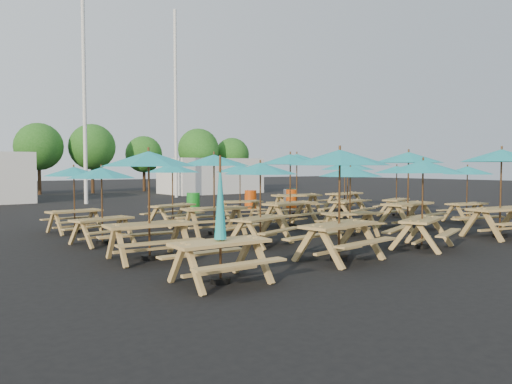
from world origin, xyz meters
TOP-DOWN VIEW (x-y plane):
  - ground at (0.00, 0.00)m, footprint 120.00×120.00m
  - picnic_unit_0 at (-6.17, -5.62)m, footprint 1.78×1.57m
  - picnic_unit_1 at (-6.20, -2.84)m, footprint 2.31×2.31m
  - picnic_unit_2 at (-6.24, -0.07)m, footprint 2.15×2.15m
  - picnic_unit_3 at (-6.10, 2.69)m, footprint 2.04×2.04m
  - picnic_unit_4 at (-3.00, -5.43)m, footprint 2.41×2.41m
  - picnic_unit_5 at (-3.04, -2.70)m, footprint 2.41×2.41m
  - picnic_unit_6 at (-2.91, -0.28)m, footprint 2.48×2.48m
  - picnic_unit_7 at (-2.87, 2.43)m, footprint 2.42×2.42m
  - picnic_unit_8 at (-0.16, -5.53)m, footprint 2.53×2.53m
  - picnic_unit_9 at (0.07, -2.95)m, footprint 2.26×2.26m
  - picnic_unit_10 at (0.06, -0.31)m, footprint 2.41×2.41m
  - picnic_unit_11 at (0.11, 2.65)m, footprint 2.33×2.33m
  - picnic_unit_12 at (3.24, -5.76)m, footprint 2.65×2.65m
  - picnic_unit_13 at (2.88, -2.91)m, footprint 2.42×2.42m
  - picnic_unit_14 at (3.16, -0.02)m, footprint 2.47×2.47m
  - picnic_unit_15 at (2.96, 2.60)m, footprint 2.77×2.77m
  - picnic_unit_17 at (6.23, -3.02)m, footprint 2.08×2.08m
  - picnic_unit_18 at (6.00, -0.09)m, footprint 2.34×2.34m
  - picnic_unit_19 at (5.93, 2.68)m, footprint 2.52×2.52m
  - waste_bin_0 at (-0.18, 5.71)m, footprint 0.56×0.56m
  - waste_bin_1 at (3.09, 6.00)m, footprint 0.56×0.56m
  - waste_bin_2 at (5.23, 5.52)m, footprint 0.56×0.56m
  - waste_bin_3 at (5.48, 5.81)m, footprint 0.56×0.56m
  - waste_bin_4 at (5.26, 5.74)m, footprint 0.56×0.56m
  - mast_0 at (-2.00, 14.00)m, footprint 0.20×0.20m
  - mast_1 at (4.50, 16.00)m, footprint 0.20×0.20m
  - event_tent_1 at (9.00, 19.00)m, footprint 7.00×4.00m
  - tree_3 at (-1.75, 24.72)m, footprint 3.36×3.36m
  - tree_4 at (1.90, 24.26)m, footprint 3.41×3.41m
  - tree_5 at (6.22, 24.67)m, footprint 2.94×2.94m
  - tree_6 at (10.23, 22.90)m, footprint 3.38×3.38m
  - tree_7 at (13.63, 22.92)m, footprint 2.95×2.95m

SIDE VIEW (x-z plane):
  - ground at x=0.00m, z-range 0.00..0.00m
  - waste_bin_0 at x=-0.18m, z-range 0.00..0.89m
  - waste_bin_1 at x=3.09m, z-range 0.00..0.89m
  - waste_bin_2 at x=5.23m, z-range 0.00..0.89m
  - waste_bin_3 at x=5.48m, z-range 0.00..0.89m
  - waste_bin_4 at x=5.26m, z-range 0.00..0.89m
  - picnic_unit_0 at x=-6.17m, z-range -0.20..2.03m
  - event_tent_1 at x=9.00m, z-range 0.00..2.60m
  - picnic_unit_2 at x=-6.24m, z-range 0.74..2.76m
  - picnic_unit_3 at x=-6.10m, z-range 0.74..2.78m
  - picnic_unit_9 at x=0.07m, z-range 0.74..2.78m
  - picnic_unit_17 at x=6.23m, z-range 0.75..2.79m
  - picnic_unit_18 at x=6.00m, z-range 0.75..2.81m
  - picnic_unit_11 at x=0.11m, z-range 0.77..2.89m
  - picnic_unit_7 at x=-2.87m, z-range 0.78..2.92m
  - picnic_unit_5 at x=-3.04m, z-range 0.78..2.93m
  - picnic_unit_8 at x=-0.16m, z-range 0.80..3.00m
  - picnic_unit_14 at x=3.16m, z-range 0.81..3.04m
  - picnic_unit_1 at x=-6.20m, z-range 0.87..3.25m
  - picnic_unit_6 at x=-2.91m, z-range 0.88..3.28m
  - picnic_unit_4 at x=-3.00m, z-range 0.88..3.29m
  - picnic_unit_10 at x=0.06m, z-range 0.89..3.35m
  - picnic_unit_19 at x=5.93m, z-range 0.90..3.36m
  - picnic_unit_13 at x=2.88m, z-range 0.92..3.43m
  - picnic_unit_12 at x=3.24m, z-range 0.92..3.46m
  - picnic_unit_15 at x=2.96m, z-range 0.93..3.49m
  - tree_5 at x=6.22m, z-range 0.75..5.20m
  - tree_7 at x=13.63m, z-range 0.75..5.23m
  - tree_3 at x=-1.75m, z-range 0.86..5.95m
  - tree_6 at x=10.23m, z-range 0.86..5.99m
  - tree_4 at x=1.90m, z-range 0.87..6.04m
  - mast_0 at x=-2.00m, z-range 0.00..12.00m
  - mast_1 at x=4.50m, z-range 0.00..12.00m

